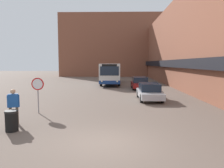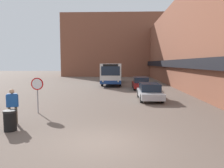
{
  "view_description": "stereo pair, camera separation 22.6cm",
  "coord_description": "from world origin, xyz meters",
  "px_view_note": "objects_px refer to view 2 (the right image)",
  "views": [
    {
      "loc": [
        0.46,
        -8.15,
        3.07
      ],
      "look_at": [
        0.07,
        8.94,
        1.45
      ],
      "focal_mm": 35.0,
      "sensor_mm": 36.0,
      "label": 1
    },
    {
      "loc": [
        0.68,
        -8.14,
        3.07
      ],
      "look_at": [
        0.07,
        8.94,
        1.45
      ],
      "focal_mm": 35.0,
      "sensor_mm": 36.0,
      "label": 2
    }
  ],
  "objects_px": {
    "city_bus": "(112,73)",
    "trash_bin": "(10,120)",
    "pedestrian": "(12,103)",
    "stop_sign": "(37,88)",
    "parked_car_front": "(150,91)",
    "parked_car_middle": "(141,83)"
  },
  "relations": [
    {
      "from": "city_bus",
      "to": "trash_bin",
      "type": "relative_size",
      "value": 12.37
    },
    {
      "from": "pedestrian",
      "to": "trash_bin",
      "type": "xyz_separation_m",
      "value": [
        0.43,
        -1.12,
        -0.6
      ]
    },
    {
      "from": "stop_sign",
      "to": "pedestrian",
      "type": "relative_size",
      "value": 1.23
    },
    {
      "from": "parked_car_front",
      "to": "parked_car_middle",
      "type": "distance_m",
      "value": 7.89
    },
    {
      "from": "pedestrian",
      "to": "city_bus",
      "type": "bearing_deg",
      "value": 59.37
    },
    {
      "from": "stop_sign",
      "to": "parked_car_front",
      "type": "bearing_deg",
      "value": 34.71
    },
    {
      "from": "parked_car_front",
      "to": "pedestrian",
      "type": "relative_size",
      "value": 2.51
    },
    {
      "from": "parked_car_middle",
      "to": "trash_bin",
      "type": "height_order",
      "value": "parked_car_middle"
    },
    {
      "from": "parked_car_front",
      "to": "parked_car_middle",
      "type": "xyz_separation_m",
      "value": [
        0.0,
        7.89,
        0.01
      ]
    },
    {
      "from": "parked_car_front",
      "to": "parked_car_middle",
      "type": "relative_size",
      "value": 0.96
    },
    {
      "from": "stop_sign",
      "to": "trash_bin",
      "type": "bearing_deg",
      "value": -88.88
    },
    {
      "from": "stop_sign",
      "to": "city_bus",
      "type": "bearing_deg",
      "value": 78.79
    },
    {
      "from": "parked_car_front",
      "to": "pedestrian",
      "type": "height_order",
      "value": "pedestrian"
    },
    {
      "from": "city_bus",
      "to": "trash_bin",
      "type": "distance_m",
      "value": 23.61
    },
    {
      "from": "parked_car_middle",
      "to": "stop_sign",
      "type": "distance_m",
      "value": 15.2
    },
    {
      "from": "city_bus",
      "to": "pedestrian",
      "type": "distance_m",
      "value": 22.55
    },
    {
      "from": "stop_sign",
      "to": "trash_bin",
      "type": "xyz_separation_m",
      "value": [
        0.07,
        -3.56,
        -1.11
      ]
    },
    {
      "from": "stop_sign",
      "to": "pedestrian",
      "type": "bearing_deg",
      "value": -98.44
    },
    {
      "from": "parked_car_front",
      "to": "trash_bin",
      "type": "distance_m",
      "value": 11.58
    },
    {
      "from": "trash_bin",
      "to": "pedestrian",
      "type": "bearing_deg",
      "value": 111.04
    },
    {
      "from": "parked_car_front",
      "to": "stop_sign",
      "type": "distance_m",
      "value": 9.26
    },
    {
      "from": "parked_car_front",
      "to": "city_bus",
      "type": "bearing_deg",
      "value": 104.28
    }
  ]
}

